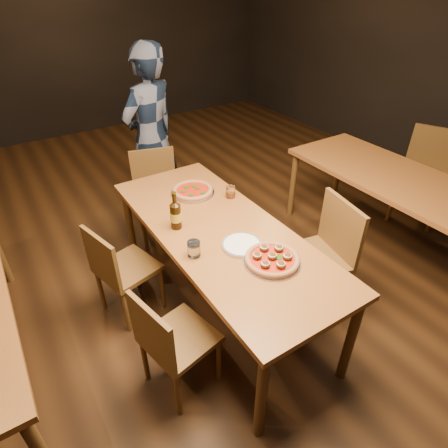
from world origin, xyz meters
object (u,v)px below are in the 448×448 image
water_glass (194,249)px  beer_bottle (176,216)px  table_right (400,186)px  plate_stack (242,245)px  diner (151,139)px  chair_main_e (312,259)px  chair_main_nw (180,337)px  table_main (220,237)px  chair_end (158,197)px  pizza_meatball (272,259)px  chair_nbr_right (423,176)px  amber_glass (231,192)px  pizza_margherita (193,191)px  chair_main_sw (127,267)px

water_glass → beer_bottle: bearing=82.0°
table_right → plate_stack: bearing=-178.6°
table_right → diner: 2.30m
chair_main_e → water_glass: size_ratio=9.39×
water_glass → diner: 1.71m
chair_main_nw → plate_stack: size_ratio=3.29×
table_main → chair_end: size_ratio=2.26×
chair_main_e → pizza_meatball: size_ratio=2.69×
table_right → chair_end: chair_end is taller
chair_main_nw → water_glass: 0.53m
chair_end → water_glass: size_ratio=8.76×
beer_bottle → chair_main_e: bearing=-32.8°
chair_nbr_right → amber_glass: (-2.12, 0.33, 0.31)m
chair_end → chair_nbr_right: 2.66m
pizza_margherita → water_glass: 0.78m
chair_main_nw → pizza_meatball: 0.72m
chair_main_sw → beer_bottle: (0.33, -0.19, 0.44)m
pizza_margherita → plate_stack: 0.78m
table_main → beer_bottle: bearing=143.5°
chair_nbr_right → diner: diner is taller
chair_main_e → chair_end: (-0.55, 1.48, -0.03)m
chair_main_sw → pizza_margherita: bearing=-90.0°
water_glass → diner: diner is taller
table_main → chair_main_nw: size_ratio=2.45×
chair_nbr_right → pizza_margherita: 2.42m
plate_stack → water_glass: (-0.30, 0.09, 0.04)m
chair_main_e → pizza_margherita: size_ratio=2.79×
beer_bottle → water_glass: size_ratio=2.64×
chair_main_sw → pizza_margherita: 0.77m
plate_stack → water_glass: 0.31m
table_right → pizza_meatball: pizza_meatball is taller
pizza_meatball → water_glass: size_ratio=3.49×
chair_nbr_right → beer_bottle: 2.69m
table_right → pizza_margherita: bearing=155.6°
chair_main_nw → chair_main_e: (1.11, 0.06, 0.07)m
table_right → amber_glass: (-1.40, 0.52, 0.12)m
chair_main_nw → diner: 2.08m
beer_bottle → amber_glass: bearing=15.1°
chair_main_e → beer_bottle: size_ratio=3.56×
table_right → chair_main_e: chair_main_e is taller
chair_end → plate_stack: 1.41m
chair_main_e → water_glass: 0.94m
chair_nbr_right → pizza_margherita: (-2.34, 0.54, 0.28)m
chair_nbr_right → water_glass: chair_nbr_right is taller
diner → water_glass: bearing=52.8°
table_right → beer_bottle: 1.98m
chair_main_nw → diner: size_ratio=0.47×
water_glass → chair_main_nw: bearing=-135.4°
chair_end → pizza_meatball: size_ratio=2.51×
beer_bottle → pizza_margherita: bearing=48.0°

